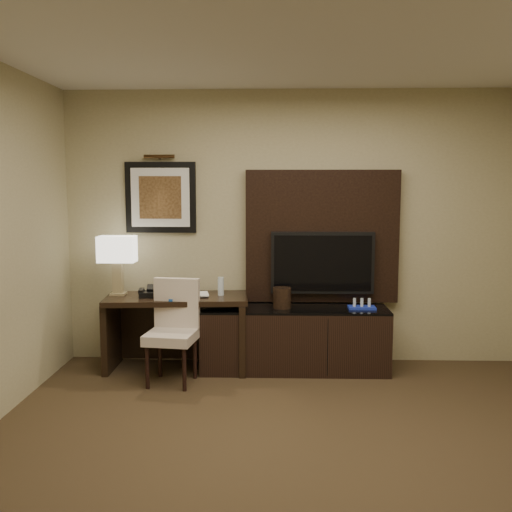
{
  "coord_description": "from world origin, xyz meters",
  "views": [
    {
      "loc": [
        -0.18,
        -3.18,
        1.76
      ],
      "look_at": [
        -0.33,
        1.8,
        1.15
      ],
      "focal_mm": 40.0,
      "sensor_mm": 36.0,
      "label": 1
    }
  ],
  "objects_px": {
    "credenza": "(294,339)",
    "tv": "(322,263)",
    "desk_chair": "(171,336)",
    "water_bottle": "(221,286)",
    "minibar_tray": "(362,304)",
    "desk": "(177,333)",
    "table_lamp": "(118,265)",
    "ice_bucket": "(282,298)",
    "desk_phone": "(150,292)"
  },
  "relations": [
    {
      "from": "credenza",
      "to": "tv",
      "type": "distance_m",
      "value": 0.79
    },
    {
      "from": "desk_chair",
      "to": "water_bottle",
      "type": "bearing_deg",
      "value": 56.99
    },
    {
      "from": "desk_chair",
      "to": "minibar_tray",
      "type": "bearing_deg",
      "value": 20.63
    },
    {
      "from": "desk",
      "to": "credenza",
      "type": "height_order",
      "value": "desk"
    },
    {
      "from": "desk",
      "to": "water_bottle",
      "type": "relative_size",
      "value": 7.62
    },
    {
      "from": "table_lamp",
      "to": "ice_bucket",
      "type": "height_order",
      "value": "table_lamp"
    },
    {
      "from": "credenza",
      "to": "ice_bucket",
      "type": "distance_m",
      "value": 0.42
    },
    {
      "from": "water_bottle",
      "to": "table_lamp",
      "type": "bearing_deg",
      "value": -179.58
    },
    {
      "from": "desk",
      "to": "ice_bucket",
      "type": "height_order",
      "value": "ice_bucket"
    },
    {
      "from": "desk",
      "to": "desk_phone",
      "type": "height_order",
      "value": "desk_phone"
    },
    {
      "from": "table_lamp",
      "to": "credenza",
      "type": "bearing_deg",
      "value": -1.65
    },
    {
      "from": "credenza",
      "to": "desk_phone",
      "type": "relative_size",
      "value": 9.27
    },
    {
      "from": "tv",
      "to": "table_lamp",
      "type": "bearing_deg",
      "value": -175.92
    },
    {
      "from": "ice_bucket",
      "to": "desk",
      "type": "bearing_deg",
      "value": 179.71
    },
    {
      "from": "table_lamp",
      "to": "water_bottle",
      "type": "xyz_separation_m",
      "value": [
        0.99,
        0.01,
        -0.21
      ]
    },
    {
      "from": "desk",
      "to": "desk_phone",
      "type": "bearing_deg",
      "value": -176.46
    },
    {
      "from": "desk_phone",
      "to": "water_bottle",
      "type": "height_order",
      "value": "water_bottle"
    },
    {
      "from": "desk_phone",
      "to": "water_bottle",
      "type": "distance_m",
      "value": 0.68
    },
    {
      "from": "credenza",
      "to": "tv",
      "type": "xyz_separation_m",
      "value": [
        0.27,
        0.19,
        0.71
      ]
    },
    {
      "from": "desk_chair",
      "to": "minibar_tray",
      "type": "xyz_separation_m",
      "value": [
        1.75,
        0.4,
        0.22
      ]
    },
    {
      "from": "desk_chair",
      "to": "water_bottle",
      "type": "xyz_separation_m",
      "value": [
        0.4,
        0.47,
        0.37
      ]
    },
    {
      "from": "credenza",
      "to": "minibar_tray",
      "type": "distance_m",
      "value": 0.73
    },
    {
      "from": "tv",
      "to": "credenza",
      "type": "bearing_deg",
      "value": -145.23
    },
    {
      "from": "credenza",
      "to": "table_lamp",
      "type": "xyz_separation_m",
      "value": [
        -1.7,
        0.05,
        0.71
      ]
    },
    {
      "from": "credenza",
      "to": "desk",
      "type": "bearing_deg",
      "value": 179.89
    },
    {
      "from": "tv",
      "to": "water_bottle",
      "type": "xyz_separation_m",
      "value": [
        -0.98,
        -0.13,
        -0.21
      ]
    },
    {
      "from": "credenza",
      "to": "ice_bucket",
      "type": "height_order",
      "value": "ice_bucket"
    },
    {
      "from": "credenza",
      "to": "water_bottle",
      "type": "height_order",
      "value": "water_bottle"
    },
    {
      "from": "water_bottle",
      "to": "ice_bucket",
      "type": "height_order",
      "value": "water_bottle"
    },
    {
      "from": "table_lamp",
      "to": "minibar_tray",
      "type": "bearing_deg",
      "value": -1.54
    },
    {
      "from": "desk",
      "to": "water_bottle",
      "type": "xyz_separation_m",
      "value": [
        0.42,
        0.06,
        0.45
      ]
    },
    {
      "from": "desk_phone",
      "to": "water_bottle",
      "type": "bearing_deg",
      "value": 1.32
    },
    {
      "from": "minibar_tray",
      "to": "credenza",
      "type": "bearing_deg",
      "value": 178.77
    },
    {
      "from": "desk_phone",
      "to": "tv",
      "type": "bearing_deg",
      "value": 1.27
    },
    {
      "from": "desk",
      "to": "credenza",
      "type": "relative_size",
      "value": 0.76
    },
    {
      "from": "table_lamp",
      "to": "water_bottle",
      "type": "bearing_deg",
      "value": 0.42
    },
    {
      "from": "desk_phone",
      "to": "water_bottle",
      "type": "relative_size",
      "value": 1.09
    },
    {
      "from": "credenza",
      "to": "minibar_tray",
      "type": "xyz_separation_m",
      "value": [
        0.63,
        -0.01,
        0.35
      ]
    },
    {
      "from": "credenza",
      "to": "tv",
      "type": "bearing_deg",
      "value": 34.66
    },
    {
      "from": "desk",
      "to": "minibar_tray",
      "type": "bearing_deg",
      "value": -4.96
    },
    {
      "from": "desk",
      "to": "credenza",
      "type": "bearing_deg",
      "value": -4.52
    },
    {
      "from": "tv",
      "to": "minibar_tray",
      "type": "xyz_separation_m",
      "value": [
        0.36,
        -0.2,
        -0.36
      ]
    },
    {
      "from": "water_bottle",
      "to": "minibar_tray",
      "type": "distance_m",
      "value": 1.35
    },
    {
      "from": "ice_bucket",
      "to": "minibar_tray",
      "type": "height_order",
      "value": "ice_bucket"
    },
    {
      "from": "desk_chair",
      "to": "credenza",
      "type": "bearing_deg",
      "value": 28.07
    },
    {
      "from": "credenza",
      "to": "desk_chair",
      "type": "height_order",
      "value": "desk_chair"
    },
    {
      "from": "tv",
      "to": "desk_phone",
      "type": "distance_m",
      "value": 1.69
    },
    {
      "from": "desk",
      "to": "tv",
      "type": "xyz_separation_m",
      "value": [
        1.4,
        0.19,
        0.66
      ]
    },
    {
      "from": "desk_chair",
      "to": "ice_bucket",
      "type": "height_order",
      "value": "desk_chair"
    },
    {
      "from": "tv",
      "to": "minibar_tray",
      "type": "bearing_deg",
      "value": -29.45
    }
  ]
}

